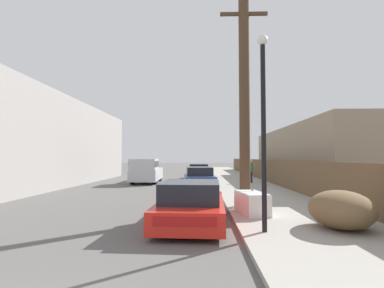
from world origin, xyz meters
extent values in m
cube|color=#9E998E|center=(5.30, 23.50, 0.06)|extent=(4.20, 63.00, 0.12)
cube|color=white|center=(3.88, 7.90, 0.44)|extent=(0.96, 1.70, 0.65)
cube|color=white|center=(3.88, 7.90, 0.78)|extent=(0.92, 1.63, 0.03)
cube|color=#333335|center=(3.99, 8.43, 0.81)|extent=(0.06, 0.20, 0.02)
cube|color=gray|center=(3.84, 8.16, 0.80)|extent=(0.73, 0.19, 0.01)
cube|color=gray|center=(3.92, 7.67, 0.80)|extent=(0.73, 0.19, 0.01)
cube|color=red|center=(1.99, 6.98, 0.41)|extent=(2.01, 4.45, 0.55)
cube|color=black|center=(1.97, 6.58, 0.96)|extent=(1.65, 2.17, 0.55)
cube|color=#B21414|center=(1.89, 4.78, 0.51)|extent=(1.41, 0.09, 0.19)
cylinder|color=black|center=(1.27, 8.37, 0.31)|extent=(0.23, 0.62, 0.61)
cylinder|color=black|center=(2.84, 8.30, 0.31)|extent=(0.23, 0.62, 0.61)
cylinder|color=black|center=(1.14, 5.66, 0.31)|extent=(0.23, 0.62, 0.61)
cylinder|color=black|center=(2.71, 5.59, 0.31)|extent=(0.23, 0.62, 0.61)
cube|color=#2D478C|center=(2.13, 17.31, 0.47)|extent=(2.12, 4.32, 0.65)
cube|color=black|center=(2.14, 17.15, 1.05)|extent=(1.73, 2.46, 0.51)
cube|color=#B21414|center=(2.28, 15.21, 0.59)|extent=(1.41, 0.13, 0.23)
cylinder|color=black|center=(1.24, 18.55, 0.32)|extent=(0.25, 0.65, 0.64)
cylinder|color=black|center=(2.81, 18.67, 0.32)|extent=(0.25, 0.65, 0.64)
cylinder|color=black|center=(1.44, 15.96, 0.32)|extent=(0.25, 0.65, 0.64)
cylinder|color=black|center=(3.01, 16.07, 0.32)|extent=(0.25, 0.65, 0.64)
cube|color=black|center=(2.08, 25.00, 0.48)|extent=(1.86, 4.34, 0.67)
cube|color=black|center=(2.08, 24.82, 1.07)|extent=(1.59, 2.43, 0.52)
cube|color=#B21414|center=(2.07, 22.82, 0.59)|extent=(1.42, 0.04, 0.23)
cylinder|color=black|center=(1.30, 26.34, 0.32)|extent=(0.21, 0.64, 0.63)
cylinder|color=black|center=(2.89, 26.33, 0.32)|extent=(0.21, 0.64, 0.63)
cylinder|color=black|center=(1.28, 23.66, 0.32)|extent=(0.21, 0.64, 0.63)
cylinder|color=black|center=(2.86, 23.65, 0.32)|extent=(0.21, 0.64, 0.63)
cube|color=silver|center=(-1.88, 21.13, 0.63)|extent=(2.08, 5.35, 0.84)
cube|color=silver|center=(-1.84, 19.68, 1.43)|extent=(1.87, 2.44, 0.76)
cube|color=black|center=(-1.84, 19.68, 1.45)|extent=(1.91, 2.39, 0.42)
cylinder|color=black|center=(-1.04, 19.52, 0.43)|extent=(0.29, 0.86, 0.85)
cylinder|color=black|center=(-2.63, 19.47, 0.43)|extent=(0.29, 0.86, 0.85)
cylinder|color=black|center=(-1.14, 22.80, 0.43)|extent=(0.29, 0.86, 0.85)
cylinder|color=black|center=(-2.73, 22.75, 0.43)|extent=(0.29, 0.86, 0.85)
cylinder|color=#4C3826|center=(3.90, 9.43, 4.16)|extent=(0.40, 0.40, 8.09)
cube|color=#4C3826|center=(3.90, 9.43, 7.40)|extent=(1.80, 0.12, 0.12)
cylinder|color=black|center=(3.79, 5.53, 2.41)|extent=(0.12, 0.12, 4.57)
sphere|color=white|center=(3.79, 5.53, 4.82)|extent=(0.26, 0.26, 0.26)
ellipsoid|color=brown|center=(5.80, 5.92, 0.60)|extent=(1.53, 1.90, 0.96)
cube|color=brown|center=(7.25, 22.20, 0.93)|extent=(0.08, 43.28, 1.63)
cube|color=gray|center=(-9.61, 16.14, 2.92)|extent=(7.00, 26.65, 5.84)
cube|color=gray|center=(11.89, 22.95, 2.17)|extent=(6.00, 19.55, 4.34)
cylinder|color=#282D42|center=(5.78, 19.66, 0.51)|extent=(0.28, 0.28, 0.79)
cylinder|color=#337F4C|center=(5.78, 19.66, 1.22)|extent=(0.34, 0.34, 0.62)
sphere|color=tan|center=(5.78, 19.66, 1.65)|extent=(0.24, 0.24, 0.24)
camera|label=1|loc=(2.26, -1.81, 1.91)|focal=28.00mm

